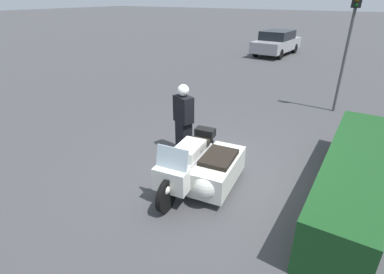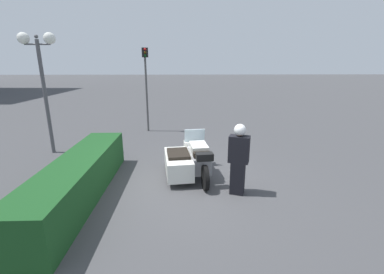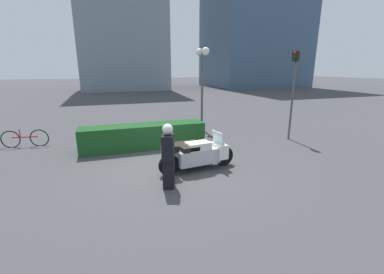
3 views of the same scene
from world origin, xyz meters
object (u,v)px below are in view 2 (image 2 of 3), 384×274
at_px(traffic_light_near, 146,78).
at_px(officer_rider, 239,158).
at_px(police_motorcycle, 187,159).
at_px(hedge_bush_curbside, 79,178).
at_px(twin_lamp_post, 40,61).

bearing_deg(traffic_light_near, officer_rider, 10.23).
bearing_deg(police_motorcycle, officer_rider, -140.30).
height_order(police_motorcycle, traffic_light_near, traffic_light_near).
distance_m(police_motorcycle, hedge_bush_curbside, 2.78).
xyz_separation_m(officer_rider, twin_lamp_post, (3.17, 5.87, 2.21)).
height_order(officer_rider, traffic_light_near, traffic_light_near).
bearing_deg(twin_lamp_post, traffic_light_near, -44.98).
bearing_deg(twin_lamp_post, officer_rider, -118.39).
bearing_deg(hedge_bush_curbside, traffic_light_near, -7.06).
xyz_separation_m(police_motorcycle, traffic_light_near, (5.01, 1.75, 1.95)).
xyz_separation_m(hedge_bush_curbside, traffic_light_near, (6.20, -0.77, 1.94)).
bearing_deg(officer_rider, hedge_bush_curbside, 111.27).
relative_size(police_motorcycle, officer_rider, 1.46).
bearing_deg(twin_lamp_post, hedge_bush_curbside, -146.13).
xyz_separation_m(police_motorcycle, officer_rider, (-1.12, -1.18, 0.44)).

